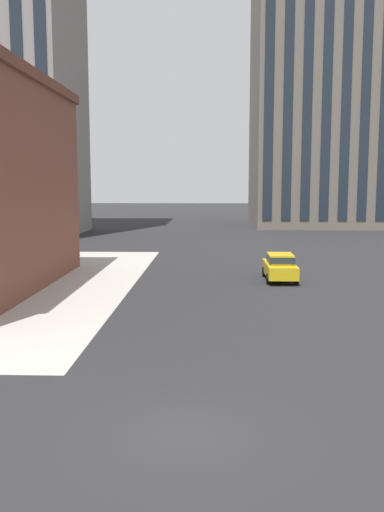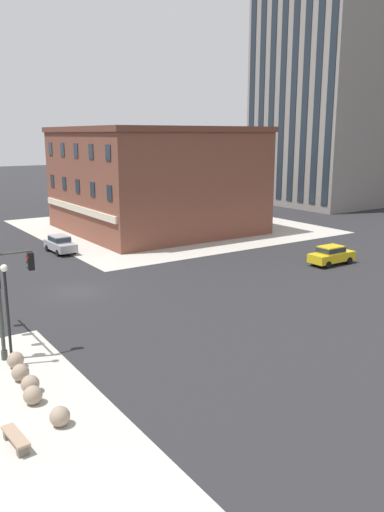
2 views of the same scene
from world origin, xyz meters
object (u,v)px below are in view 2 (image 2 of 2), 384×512
Objects in this scene: bollard_sphere_curb_a at (15,360)px; bollard_sphere_curb_e at (60,416)px; bollard_sphere_curb_d at (33,395)px; bollard_sphere_curb_c at (30,384)px; bollard_sphere_curb_b at (20,373)px; car_main_southbound_near at (331,254)px; street_lamp_corner_near at (7,303)px; car_main_northbound_near at (60,243)px; bench_mid_block at (16,439)px.

bollard_sphere_curb_e is (6.33, -0.05, 0.00)m from bollard_sphere_curb_a.
bollard_sphere_curb_c is at bearing 168.49° from bollard_sphere_curb_d.
bollard_sphere_curb_b is 0.19× the size of car_main_southbound_near.
street_lamp_corner_near is at bearing 176.23° from bollard_sphere_curb_b.
car_main_northbound_near reaches higher than bollard_sphere_curb_b.
bench_mid_block is 33.48m from car_main_southbound_near.
bench_mid_block is (3.83, -1.73, -0.08)m from bollard_sphere_curb_c.
bollard_sphere_curb_b is at bearing -7.66° from bollard_sphere_curb_a.
bollard_sphere_curb_b is 4.78m from bollard_sphere_curb_e.
bollard_sphere_curb_b is at bearing -3.77° from street_lamp_corner_near.
bollard_sphere_curb_a is 7.05m from bench_mid_block.
bollard_sphere_curb_e reaches higher than bench_mid_block.
street_lamp_corner_near reaches higher than bollard_sphere_curb_a.
bollard_sphere_curb_a is at bearing -79.25° from car_main_southbound_near.
bollard_sphere_curb_d is at bearing -4.12° from street_lamp_corner_near.
car_main_northbound_near is (-25.14, 11.17, 0.51)m from bollard_sphere_curb_b.
car_main_southbound_near is at bearing 111.62° from bench_mid_block.
bollard_sphere_curb_c is 4.20m from bench_mid_block.
bollard_sphere_curb_e is 31.58m from car_main_southbound_near.
car_main_southbound_near is at bearing 112.10° from bollard_sphere_curb_e.
bollard_sphere_curb_b is 30.27m from car_main_southbound_near.
car_main_southbound_near is (-5.55, 29.21, 0.51)m from bollard_sphere_curb_a.
street_lamp_corner_near is 29.83m from car_main_southbound_near.
street_lamp_corner_near is (-4.41, 0.32, 2.87)m from bollard_sphere_curb_d.
bollard_sphere_curb_b is 2.48m from bollard_sphere_curb_d.
bench_mid_block is 0.41× the size of car_main_northbound_near.
street_lamp_corner_near reaches higher than bollard_sphere_curb_d.
bollard_sphere_curb_a is at bearing 164.29° from bench_mid_block.
bollard_sphere_curb_a and bollard_sphere_curb_c have the same top height.
bollard_sphere_curb_c is 1.00× the size of bollard_sphere_curb_d.
car_main_northbound_near is at bearing 157.04° from bench_mid_block.
street_lamp_corner_near reaches higher than bollard_sphere_curb_e.
bollard_sphere_curb_a is 0.16× the size of street_lamp_corner_near.
bollard_sphere_curb_c is (1.40, 0.03, 0.00)m from bollard_sphere_curb_b.
bollard_sphere_curb_e is at bearing -0.44° from bollard_sphere_curb_a.
car_main_northbound_near is 25.66m from car_main_southbound_near.
bollard_sphere_curb_a is 1.00× the size of bollard_sphere_curb_b.
bollard_sphere_curb_b is 1.00× the size of bollard_sphere_curb_d.
car_main_northbound_near reaches higher than bollard_sphere_curb_e.
bollard_sphere_curb_b is at bearing 162.01° from bench_mid_block.
car_main_southbound_near is (-11.88, 29.26, 0.51)m from bollard_sphere_curb_e.
bollard_sphere_curb_b is 5.50m from bench_mid_block.
car_main_northbound_near reaches higher than bollard_sphere_curb_d.
car_main_southbound_near is (-8.50, 29.39, 0.51)m from bollard_sphere_curb_c.
bollard_sphere_curb_d is at bearing -11.51° from bollard_sphere_curb_c.
bollard_sphere_curb_e is (2.31, 0.35, 0.00)m from bollard_sphere_curb_d.
bollard_sphere_curb_a is 0.18× the size of car_main_northbound_near.
bollard_sphere_curb_b is at bearing 175.60° from bollard_sphere_curb_d.
bollard_sphere_curb_d is 1.00× the size of bollard_sphere_curb_e.
bollard_sphere_curb_c is at bearing -73.86° from car_main_southbound_near.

